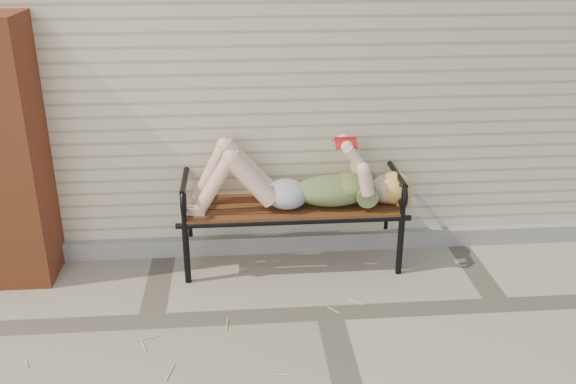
{
  "coord_description": "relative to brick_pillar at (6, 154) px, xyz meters",
  "views": [
    {
      "loc": [
        -0.61,
        -3.83,
        2.55
      ],
      "look_at": [
        -0.25,
        0.52,
        0.72
      ],
      "focal_mm": 40.0,
      "sensor_mm": 36.0,
      "label": 1
    }
  ],
  "objects": [
    {
      "name": "straw_scatter",
      "position": [
        1.44,
        -1.43,
        -0.99
      ],
      "size": [
        2.62,
        1.68,
        0.01
      ],
      "color": "#D6CB68",
      "rests_on": "ground"
    },
    {
      "name": "garden_bench",
      "position": [
        2.1,
        0.13,
        -0.32
      ],
      "size": [
        1.87,
        0.74,
        1.21
      ],
      "color": "black",
      "rests_on": "ground"
    },
    {
      "name": "house_wall",
      "position": [
        2.3,
        2.25,
        0.5
      ],
      "size": [
        8.0,
        4.0,
        3.0
      ],
      "primitive_type": "cube",
      "color": "beige",
      "rests_on": "ground"
    },
    {
      "name": "ground",
      "position": [
        2.3,
        -0.75,
        -1.0
      ],
      "size": [
        80.0,
        80.0,
        0.0
      ],
      "primitive_type": "plane",
      "color": "gray",
      "rests_on": "ground"
    },
    {
      "name": "reading_woman",
      "position": [
        2.12,
        -0.01,
        -0.28
      ],
      "size": [
        1.76,
        0.4,
        0.56
      ],
      "color": "#092F42",
      "rests_on": "ground"
    },
    {
      "name": "foundation_strip",
      "position": [
        2.3,
        0.22,
        -0.93
      ],
      "size": [
        8.0,
        0.1,
        0.15
      ],
      "primitive_type": "cube",
      "color": "gray",
      "rests_on": "ground"
    },
    {
      "name": "brick_pillar",
      "position": [
        0.0,
        0.0,
        0.0
      ],
      "size": [
        0.5,
        0.5,
        2.0
      ],
      "primitive_type": "cube",
      "color": "#994622",
      "rests_on": "ground"
    }
  ]
}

